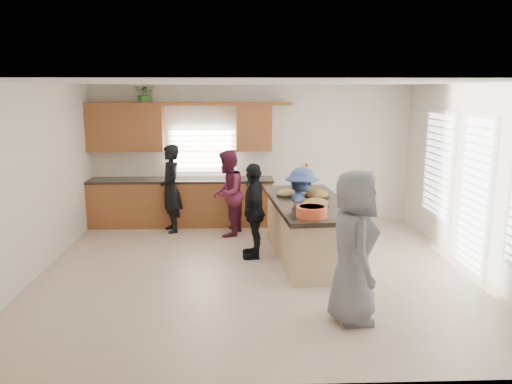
{
  "coord_description": "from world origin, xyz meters",
  "views": [
    {
      "loc": [
        -0.29,
        -7.19,
        2.71
      ],
      "look_at": [
        -0.0,
        0.36,
        1.15
      ],
      "focal_mm": 35.0,
      "sensor_mm": 36.0,
      "label": 1
    }
  ],
  "objects_px": {
    "woman_left_back": "(171,189)",
    "island": "(309,231)",
    "salad_bowl": "(312,211)",
    "woman_right_back": "(301,211)",
    "woman_left_front": "(254,211)",
    "woman_left_mid": "(227,193)",
    "woman_right_front": "(354,247)"
  },
  "relations": [
    {
      "from": "woman_left_back",
      "to": "island",
      "type": "bearing_deg",
      "value": 34.05
    },
    {
      "from": "island",
      "to": "salad_bowl",
      "type": "xyz_separation_m",
      "value": [
        -0.12,
        -1.02,
        0.58
      ]
    },
    {
      "from": "island",
      "to": "woman_right_back",
      "type": "xyz_separation_m",
      "value": [
        -0.11,
        0.18,
        0.28
      ]
    },
    {
      "from": "woman_left_front",
      "to": "woman_left_mid",
      "type": "bearing_deg",
      "value": -161.2
    },
    {
      "from": "island",
      "to": "woman_left_back",
      "type": "distance_m",
      "value": 2.96
    },
    {
      "from": "woman_left_mid",
      "to": "woman_left_front",
      "type": "xyz_separation_m",
      "value": [
        0.45,
        -1.27,
        -0.03
      ]
    },
    {
      "from": "salad_bowl",
      "to": "woman_left_mid",
      "type": "height_order",
      "value": "woman_left_mid"
    },
    {
      "from": "woman_left_mid",
      "to": "woman_right_back",
      "type": "relative_size",
      "value": 1.1
    },
    {
      "from": "woman_left_back",
      "to": "woman_left_front",
      "type": "xyz_separation_m",
      "value": [
        1.54,
        -1.57,
        -0.07
      ]
    },
    {
      "from": "island",
      "to": "woman_right_front",
      "type": "distance_m",
      "value": 2.34
    },
    {
      "from": "island",
      "to": "woman_right_back",
      "type": "distance_m",
      "value": 0.35
    },
    {
      "from": "salad_bowl",
      "to": "woman_right_back",
      "type": "xyz_separation_m",
      "value": [
        0.01,
        1.2,
        -0.3
      ]
    },
    {
      "from": "salad_bowl",
      "to": "woman_left_front",
      "type": "height_order",
      "value": "woman_left_front"
    },
    {
      "from": "woman_right_back",
      "to": "woman_right_front",
      "type": "distance_m",
      "value": 2.48
    },
    {
      "from": "salad_bowl",
      "to": "woman_left_front",
      "type": "xyz_separation_m",
      "value": [
        -0.78,
        1.09,
        -0.26
      ]
    },
    {
      "from": "woman_right_back",
      "to": "woman_right_front",
      "type": "relative_size",
      "value": 0.81
    },
    {
      "from": "woman_left_front",
      "to": "woman_right_back",
      "type": "bearing_deg",
      "value": 97.48
    },
    {
      "from": "island",
      "to": "woman_left_front",
      "type": "distance_m",
      "value": 0.96
    },
    {
      "from": "woman_left_back",
      "to": "woman_right_front",
      "type": "distance_m",
      "value": 4.71
    },
    {
      "from": "woman_left_mid",
      "to": "woman_left_front",
      "type": "height_order",
      "value": "woman_left_mid"
    },
    {
      "from": "island",
      "to": "woman_right_front",
      "type": "relative_size",
      "value": 1.53
    },
    {
      "from": "woman_right_front",
      "to": "woman_left_front",
      "type": "bearing_deg",
      "value": 24.81
    },
    {
      "from": "island",
      "to": "woman_left_front",
      "type": "height_order",
      "value": "woman_left_front"
    },
    {
      "from": "island",
      "to": "woman_left_back",
      "type": "xyz_separation_m",
      "value": [
        -2.43,
        1.63,
        0.39
      ]
    },
    {
      "from": "salad_bowl",
      "to": "woman_right_front",
      "type": "height_order",
      "value": "woman_right_front"
    },
    {
      "from": "woman_left_front",
      "to": "woman_right_front",
      "type": "xyz_separation_m",
      "value": [
        1.09,
        -2.35,
        0.13
      ]
    },
    {
      "from": "island",
      "to": "woman_left_back",
      "type": "bearing_deg",
      "value": 141.33
    },
    {
      "from": "island",
      "to": "woman_left_front",
      "type": "bearing_deg",
      "value": 171.1
    },
    {
      "from": "island",
      "to": "woman_right_back",
      "type": "height_order",
      "value": "woman_right_back"
    },
    {
      "from": "woman_left_mid",
      "to": "woman_right_front",
      "type": "distance_m",
      "value": 3.93
    },
    {
      "from": "salad_bowl",
      "to": "woman_left_front",
      "type": "bearing_deg",
      "value": 125.64
    },
    {
      "from": "woman_left_front",
      "to": "woman_left_back",
      "type": "bearing_deg",
      "value": -136.2
    }
  ]
}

